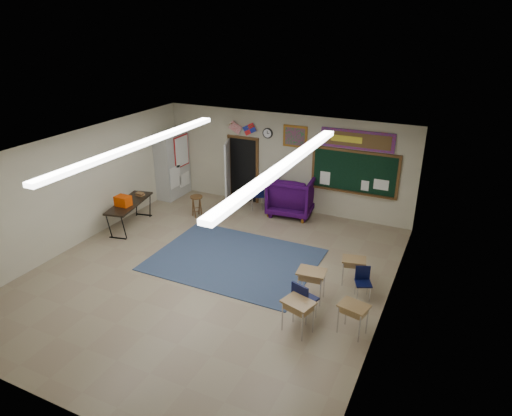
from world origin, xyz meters
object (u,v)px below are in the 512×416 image
at_px(student_desk_front_left, 311,284).
at_px(folding_table, 130,213).
at_px(wingback_armchair, 292,195).
at_px(wooden_stool, 197,206).
at_px(student_desk_front_right, 353,270).

bearing_deg(student_desk_front_left, folding_table, 163.00).
distance_m(wingback_armchair, wooden_stool, 2.92).
bearing_deg(student_desk_front_right, wingback_armchair, 118.27).
xyz_separation_m(wingback_armchair, student_desk_front_right, (2.72, -3.13, -0.26)).
height_order(wingback_armchair, wooden_stool, wingback_armchair).
relative_size(student_desk_front_right, wooden_stool, 0.97).
height_order(student_desk_front_left, folding_table, folding_table).
relative_size(wingback_armchair, student_desk_front_left, 1.89).
distance_m(student_desk_front_left, folding_table, 6.05).
distance_m(wingback_armchair, folding_table, 4.83).
bearing_deg(folding_table, student_desk_front_right, -14.22).
distance_m(folding_table, wooden_stool, 1.97).
bearing_deg(wingback_armchair, student_desk_front_left, 110.58).
height_order(student_desk_front_left, student_desk_front_right, student_desk_front_left).
height_order(folding_table, wooden_stool, folding_table).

